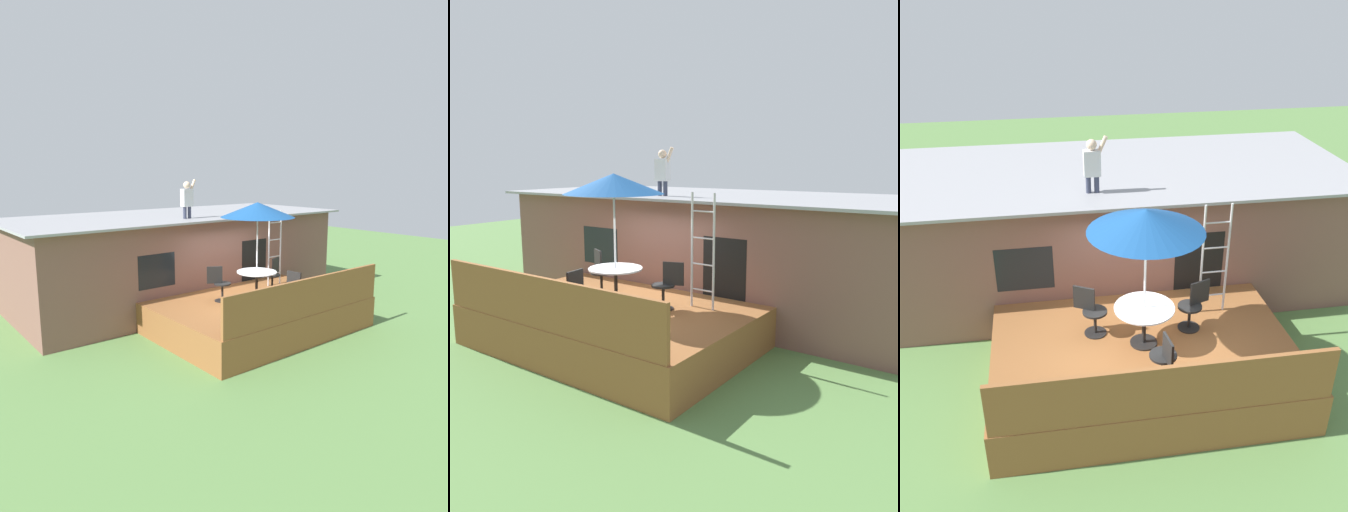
# 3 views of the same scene
# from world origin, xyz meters

# --- Properties ---
(ground_plane) EXTENTS (40.00, 40.00, 0.00)m
(ground_plane) POSITION_xyz_m (0.00, 0.00, 0.00)
(ground_plane) COLOR #567F42
(house) EXTENTS (10.50, 4.50, 2.78)m
(house) POSITION_xyz_m (0.00, 3.60, 1.40)
(house) COLOR brown
(house) RESTS_ON ground
(deck) EXTENTS (5.26, 3.81, 0.80)m
(deck) POSITION_xyz_m (0.00, 0.00, 0.40)
(deck) COLOR brown
(deck) RESTS_ON ground
(deck_railing) EXTENTS (5.16, 0.08, 0.90)m
(deck_railing) POSITION_xyz_m (0.00, -1.86, 1.25)
(deck_railing) COLOR brown
(deck_railing) RESTS_ON deck
(patio_table) EXTENTS (1.04, 1.04, 0.74)m
(patio_table) POSITION_xyz_m (0.01, -0.07, 1.39)
(patio_table) COLOR black
(patio_table) RESTS_ON deck
(patio_umbrella) EXTENTS (1.90, 1.90, 2.54)m
(patio_umbrella) POSITION_xyz_m (0.01, -0.07, 3.15)
(patio_umbrella) COLOR silver
(patio_umbrella) RESTS_ON deck
(step_ladder) EXTENTS (0.52, 0.04, 2.20)m
(step_ladder) POSITION_xyz_m (1.48, 0.74, 1.90)
(step_ladder) COLOR silver
(step_ladder) RESTS_ON deck
(person_figure) EXTENTS (0.47, 0.20, 1.11)m
(person_figure) POSITION_xyz_m (-0.56, 2.24, 3.39)
(person_figure) COLOR #33384C
(person_figure) RESTS_ON house
(patio_chair_left) EXTENTS (0.58, 0.44, 0.92)m
(patio_chair_left) POSITION_xyz_m (-0.85, 0.40, 1.26)
(patio_chair_left) COLOR black
(patio_chair_left) RESTS_ON deck
(patio_chair_right) EXTENTS (0.60, 0.44, 0.92)m
(patio_chair_right) POSITION_xyz_m (0.98, 0.28, 1.26)
(patio_chair_right) COLOR black
(patio_chair_right) RESTS_ON deck
(patio_chair_near) EXTENTS (0.44, 0.62, 0.92)m
(patio_chair_near) POSITION_xyz_m (0.13, -1.12, 1.26)
(patio_chair_near) COLOR black
(patio_chair_near) RESTS_ON deck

